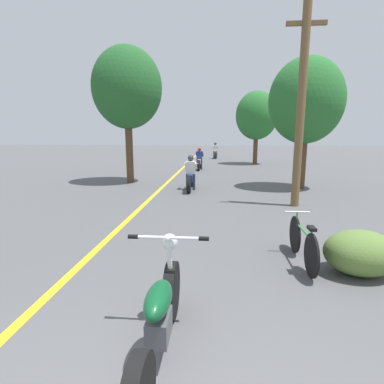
{
  "coord_description": "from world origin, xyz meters",
  "views": [
    {
      "loc": [
        0.56,
        -1.32,
        2.14
      ],
      "look_at": [
        0.01,
        5.14,
        0.9
      ],
      "focal_mm": 28.0,
      "sensor_mm": 36.0,
      "label": 1
    }
  ],
  "objects": [
    {
      "name": "lane_stripe_center",
      "position": [
        -1.7,
        13.14,
        0.0
      ],
      "size": [
        0.14,
        48.0,
        0.01
      ],
      "primitive_type": "cube",
      "color": "yellow",
      "rests_on": "ground"
    },
    {
      "name": "motorcycle_rider_lead",
      "position": [
        -0.47,
        10.32,
        0.52
      ],
      "size": [
        0.5,
        2.11,
        1.37
      ],
      "color": "black",
      "rests_on": "ground"
    },
    {
      "name": "motorcycle_foreground",
      "position": [
        0.04,
        1.18,
        0.44
      ],
      "size": [
        0.88,
        2.21,
        1.07
      ],
      "color": "black",
      "rests_on": "ground"
    },
    {
      "name": "bicycle_parked",
      "position": [
        2.01,
        3.58,
        0.37
      ],
      "size": [
        0.44,
        1.67,
        0.79
      ],
      "color": "black",
      "rests_on": "ground"
    },
    {
      "name": "roadside_bush",
      "position": [
        2.79,
        3.25,
        0.35
      ],
      "size": [
        1.1,
        0.88,
        0.7
      ],
      "color": "#5B7A38",
      "rests_on": "ground"
    },
    {
      "name": "roadside_tree_right_near",
      "position": [
        3.95,
        11.04,
        3.42
      ],
      "size": [
        2.87,
        2.58,
        5.09
      ],
      "color": "#513A23",
      "rests_on": "ground"
    },
    {
      "name": "roadside_tree_left",
      "position": [
        -3.39,
        11.97,
        4.12
      ],
      "size": [
        3.04,
        2.74,
        5.9
      ],
      "color": "#513A23",
      "rests_on": "ground"
    },
    {
      "name": "motorcycle_rider_far",
      "position": [
        0.36,
        26.6,
        0.56
      ],
      "size": [
        0.5,
        2.06,
        1.46
      ],
      "color": "black",
      "rests_on": "ground"
    },
    {
      "name": "roadside_tree_right_far",
      "position": [
        3.35,
        21.29,
        3.5
      ],
      "size": [
        3.02,
        2.72,
        5.26
      ],
      "color": "#513A23",
      "rests_on": "ground"
    },
    {
      "name": "motorcycle_rider_mid",
      "position": [
        -0.55,
        17.37,
        0.51
      ],
      "size": [
        0.5,
        2.14,
        1.36
      ],
      "color": "black",
      "rests_on": "ground"
    },
    {
      "name": "utility_pole",
      "position": [
        2.94,
        7.86,
        2.97
      ],
      "size": [
        1.1,
        0.24,
        5.76
      ],
      "color": "brown",
      "rests_on": "ground"
    }
  ]
}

